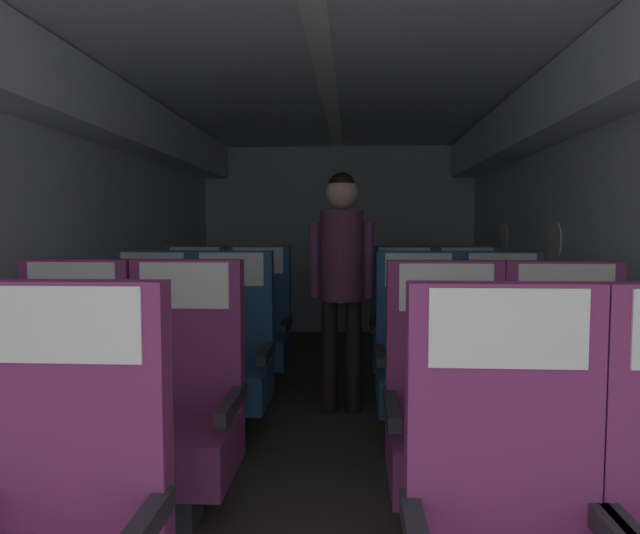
% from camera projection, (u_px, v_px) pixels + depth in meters
% --- Properties ---
extents(ground, '(3.43, 7.05, 0.02)m').
position_uv_depth(ground, '(324.00, 433.00, 3.45)').
color(ground, '#3D3833').
extents(fuselage_shell, '(3.31, 6.70, 2.24)m').
position_uv_depth(fuselage_shell, '(326.00, 171.00, 3.61)').
color(fuselage_shell, silver).
rests_on(fuselage_shell, ground).
extents(seat_b_left_window, '(0.52, 0.49, 1.10)m').
position_uv_depth(seat_b_left_window, '(65.00, 411.00, 2.42)').
color(seat_b_left_window, '#38383D').
rests_on(seat_b_left_window, ground).
extents(seat_b_left_aisle, '(0.52, 0.49, 1.10)m').
position_uv_depth(seat_b_left_aisle, '(180.00, 412.00, 2.40)').
color(seat_b_left_aisle, '#38383D').
rests_on(seat_b_left_aisle, ground).
extents(seat_b_right_aisle, '(0.52, 0.49, 1.10)m').
position_uv_depth(seat_b_right_aisle, '(570.00, 421.00, 2.30)').
color(seat_b_right_aisle, '#38383D').
rests_on(seat_b_right_aisle, ground).
extents(seat_b_right_window, '(0.52, 0.49, 1.10)m').
position_uv_depth(seat_b_right_window, '(448.00, 419.00, 2.32)').
color(seat_b_right_window, '#38383D').
rests_on(seat_b_right_window, ground).
extents(seat_c_left_window, '(0.52, 0.49, 1.10)m').
position_uv_depth(seat_c_left_window, '(149.00, 358.00, 3.40)').
color(seat_c_left_window, '#38383D').
rests_on(seat_c_left_window, ground).
extents(seat_c_left_aisle, '(0.52, 0.49, 1.10)m').
position_uv_depth(seat_c_left_aisle, '(229.00, 360.00, 3.36)').
color(seat_c_left_aisle, '#38383D').
rests_on(seat_c_left_aisle, ground).
extents(seat_c_right_aisle, '(0.52, 0.49, 1.10)m').
position_uv_depth(seat_c_right_aisle, '(504.00, 363.00, 3.28)').
color(seat_c_right_aisle, '#38383D').
rests_on(seat_c_right_aisle, ground).
extents(seat_c_right_window, '(0.52, 0.49, 1.10)m').
position_uv_depth(seat_c_right_window, '(419.00, 362.00, 3.30)').
color(seat_c_right_window, '#38383D').
rests_on(seat_c_right_window, ground).
extents(seat_d_left_window, '(0.52, 0.49, 1.10)m').
position_uv_depth(seat_d_left_window, '(193.00, 330.00, 4.36)').
color(seat_d_left_window, '#38383D').
rests_on(seat_d_left_window, ground).
extents(seat_d_left_aisle, '(0.52, 0.49, 1.10)m').
position_uv_depth(seat_d_left_aisle, '(257.00, 331.00, 4.32)').
color(seat_d_left_aisle, '#38383D').
rests_on(seat_d_left_aisle, ground).
extents(seat_d_right_aisle, '(0.52, 0.49, 1.10)m').
position_uv_depth(seat_d_right_aisle, '(468.00, 332.00, 4.26)').
color(seat_d_right_aisle, '#38383D').
rests_on(seat_d_right_aisle, ground).
extents(seat_d_right_window, '(0.52, 0.49, 1.10)m').
position_uv_depth(seat_d_right_window, '(404.00, 332.00, 4.26)').
color(seat_d_right_window, '#38383D').
rests_on(seat_d_right_window, ground).
extents(flight_attendant, '(0.43, 0.28, 1.60)m').
position_uv_depth(flight_attendant, '(342.00, 266.00, 3.77)').
color(flight_attendant, black).
rests_on(flight_attendant, ground).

